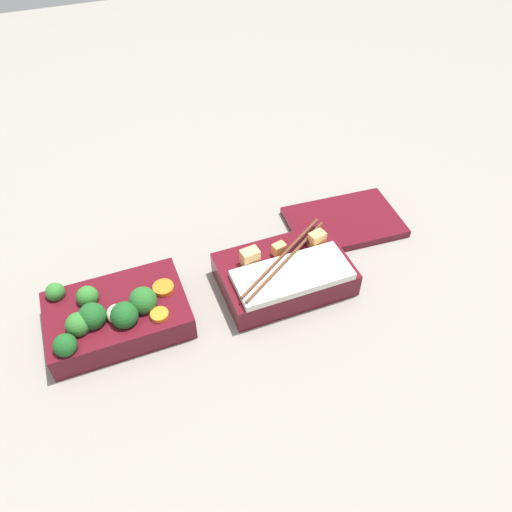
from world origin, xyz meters
The scene contains 4 objects.
ground_plane centered at (0.00, 0.00, 0.00)m, with size 3.00×3.00×0.00m, color gray.
bento_tray_vegetable centered at (-0.16, 0.00, 0.03)m, with size 0.21×0.14×0.08m.
bento_tray_rice centered at (0.12, -0.01, 0.03)m, with size 0.21×0.14×0.07m.
bento_lid centered at (0.29, 0.09, 0.01)m, with size 0.21×0.14×0.01m, color #510F19.
Camera 1 is at (-0.13, -0.52, 0.64)m, focal length 35.00 mm.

